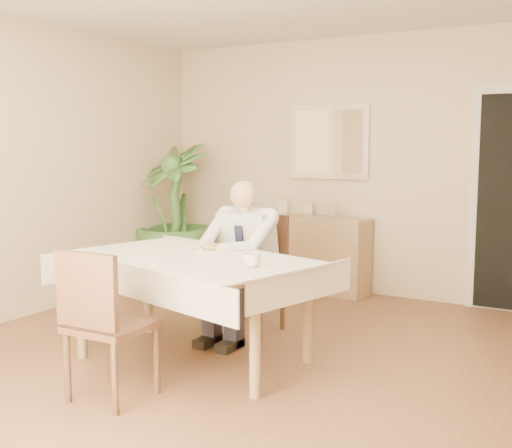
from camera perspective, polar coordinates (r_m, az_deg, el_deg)
The scene contains 16 objects.
room at distance 4.36m, azimuth -2.31°, elevation 4.07°, with size 5.00×5.02×2.60m.
mirror at distance 6.71m, azimuth 6.51°, elevation 7.27°, with size 0.86×0.04×0.76m.
dining_table at distance 4.53m, azimuth -5.63°, elevation -3.91°, with size 1.97×1.45×0.75m.
chair_far at distance 5.29m, azimuth 0.01°, elevation -3.70°, with size 0.49×0.49×0.95m.
chair_near at distance 3.91m, azimuth -13.57°, elevation -8.07°, with size 0.45×0.45×0.92m.
seated_man at distance 5.01m, azimuth -1.68°, elevation -2.53°, with size 0.48×0.72×1.24m.
plate at distance 4.71m, azimuth -4.15°, elevation -2.31°, with size 0.26×0.26×0.02m, color white.
food at distance 4.71m, azimuth -4.16°, elevation -2.05°, with size 0.14×0.14×0.06m, color olive.
knife at distance 4.64m, azimuth -4.16°, elevation -2.25°, with size 0.01×0.01×0.13m, color silver.
fork at distance 4.68m, azimuth -4.97°, elevation -2.17°, with size 0.01×0.01×0.13m, color silver.
coffee_mug at distance 4.09m, azimuth -0.37°, elevation -3.24°, with size 0.11×0.11×0.09m, color white.
sideboard at distance 6.67m, azimuth 5.86°, elevation -2.72°, with size 0.98×0.33×0.78m, color #99744E.
photo_frame_left at distance 6.89m, azimuth 2.45°, elevation 1.51°, with size 0.10×0.02×0.14m, color silver.
photo_frame_center at distance 6.74m, azimuth 4.67°, elevation 1.36°, with size 0.10×0.02×0.14m, color silver.
photo_frame_right at distance 6.57m, azimuth 6.73°, elevation 1.19°, with size 0.10×0.02×0.14m, color silver.
potted_palm at distance 7.07m, azimuth -7.40°, elevation 0.88°, with size 0.86×0.86×1.53m, color #305523.
Camera 1 is at (2.33, -3.68, 1.54)m, focal length 45.00 mm.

